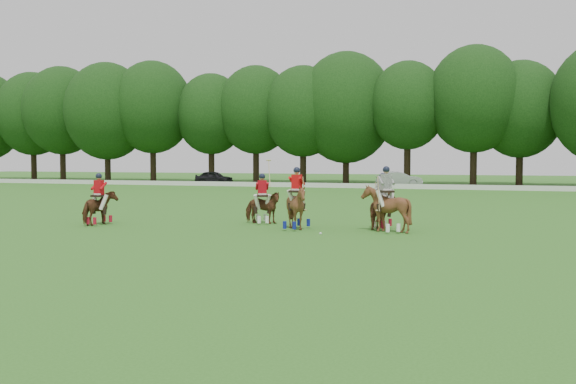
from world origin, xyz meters
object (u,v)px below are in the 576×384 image
(car_left, at_px, (214,177))
(polo_red_c, at_px, (297,207))
(polo_red_a, at_px, (99,207))
(polo_stripe_a, at_px, (382,209))
(polo_stripe_b, at_px, (386,208))
(car_mid, at_px, (399,179))
(polo_red_b, at_px, (262,206))
(polo_ball, at_px, (321,234))

(car_left, bearing_deg, polo_red_c, -148.31)
(polo_red_a, height_order, polo_stripe_a, polo_stripe_a)
(car_left, height_order, polo_stripe_b, polo_stripe_b)
(car_left, xyz_separation_m, car_mid, (19.69, 0.00, 0.03))
(car_mid, xyz_separation_m, polo_red_a, (-5.92, -39.89, 0.02))
(car_left, xyz_separation_m, polo_stripe_a, (25.02, -37.68, 0.07))
(polo_red_b, bearing_deg, polo_stripe_b, -13.63)
(polo_red_a, height_order, polo_red_c, polo_red_c)
(polo_red_c, bearing_deg, polo_stripe_b, 4.31)
(car_mid, height_order, polo_stripe_a, polo_stripe_a)
(car_left, bearing_deg, polo_red_a, -158.70)
(car_left, distance_m, polo_stripe_a, 45.23)
(polo_red_c, bearing_deg, polo_ball, -45.44)
(car_left, distance_m, polo_red_a, 42.20)
(polo_stripe_b, bearing_deg, polo_ball, -141.79)
(car_left, bearing_deg, polo_red_b, -149.65)
(car_mid, distance_m, polo_stripe_a, 38.05)
(car_mid, xyz_separation_m, polo_ball, (3.58, -40.23, -0.68))
(car_mid, distance_m, polo_ball, 40.40)
(polo_red_b, relative_size, polo_stripe_b, 1.08)
(polo_ball, bearing_deg, car_left, 120.05)
(car_left, xyz_separation_m, polo_red_c, (21.94, -38.88, 0.17))
(car_mid, xyz_separation_m, polo_stripe_a, (5.32, -37.68, 0.04))
(polo_stripe_a, height_order, polo_stripe_b, polo_stripe_b)
(polo_red_b, height_order, polo_red_c, polo_red_b)
(car_left, height_order, polo_red_a, polo_red_a)
(polo_red_b, bearing_deg, polo_red_a, -157.25)
(car_mid, height_order, polo_ball, car_mid)
(car_left, height_order, polo_red_b, polo_red_b)
(polo_stripe_a, bearing_deg, polo_red_b, 175.90)
(car_mid, xyz_separation_m, polo_red_b, (0.22, -37.31, 0.00))
(polo_red_a, xyz_separation_m, polo_red_c, (8.17, 1.01, 0.12))
(car_mid, distance_m, polo_red_c, 38.94)
(car_mid, height_order, polo_red_c, polo_red_c)
(polo_red_b, bearing_deg, car_left, 118.09)
(polo_stripe_b, distance_m, polo_ball, 2.74)
(car_left, xyz_separation_m, polo_stripe_b, (25.32, -38.62, 0.19))
(polo_red_a, xyz_separation_m, polo_stripe_a, (11.25, 2.21, 0.02))
(car_left, bearing_deg, car_mid, -87.74)
(car_left, xyz_separation_m, polo_red_b, (19.92, -37.31, 0.03))
(car_left, height_order, polo_red_c, polo_red_c)
(polo_red_c, xyz_separation_m, polo_ball, (1.34, -1.36, -0.82))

